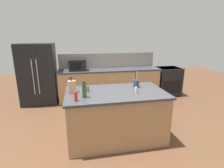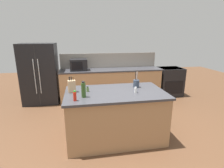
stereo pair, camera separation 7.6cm
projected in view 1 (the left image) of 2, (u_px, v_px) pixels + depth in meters
The scene contains 13 objects.
ground_plane at pixel (115, 137), 3.47m from camera, with size 14.00×14.00×0.00m, color brown.
back_counter_run at pixel (110, 84), 5.48m from camera, with size 3.11×0.66×0.94m.
wall_backsplash at pixel (108, 60), 5.59m from camera, with size 3.07×0.03×0.46m, color gray.
kitchen_island at pixel (116, 115), 3.34m from camera, with size 1.83×1.07×0.94m.
refrigerator at pixel (38, 74), 5.02m from camera, with size 0.98×0.75×1.73m.
range_oven at pixel (168, 81), 5.85m from camera, with size 0.76×0.65×0.92m.
microwave at pixel (77, 65), 5.12m from camera, with size 0.49×0.39×0.33m.
knife_block at pixel (72, 86), 3.14m from camera, with size 0.15×0.12×0.29m.
utensil_crock at pixel (136, 83), 3.48m from camera, with size 0.12×0.12×0.32m.
spice_jar_oregano at pixel (88, 89), 3.20m from camera, with size 0.05×0.05×0.10m.
hot_sauce_bottle at pixel (76, 96), 2.73m from camera, with size 0.05×0.05×0.16m.
olive_oil_bottle at pixel (84, 90), 2.88m from camera, with size 0.07×0.07×0.28m.
salt_shaker at pixel (136, 90), 3.15m from camera, with size 0.05×0.05×0.11m.
Camera 1 is at (-0.67, -2.99, 1.94)m, focal length 28.00 mm.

